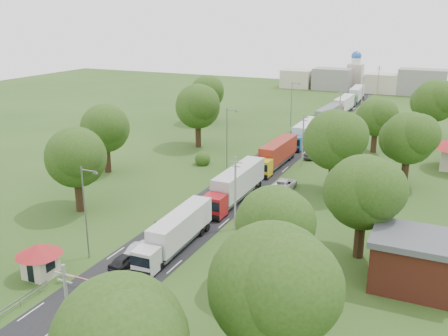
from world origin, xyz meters
The scene contains 42 objects.
ground centered at (0.00, 0.00, 0.00)m, with size 260.00×260.00×0.00m, color #254617.
road centered at (0.00, 20.00, 0.00)m, with size 8.00×200.00×0.04m, color black.
boom_barrier centered at (-1.36, -25.00, 0.89)m, with size 9.22×0.35×1.18m.
guard_booth centered at (-7.20, -25.00, 2.16)m, with size 4.40×4.40×3.45m.
info_sign centered at (5.20, 35.00, 3.00)m, with size 0.12×3.10×4.10m.
pole_0 centered at (5.50, -35.00, 4.68)m, with size 1.60×0.24×9.00m.
pole_1 centered at (5.50, -7.00, 4.68)m, with size 1.60×0.24×9.00m.
pole_2 centered at (5.50, 21.00, 4.68)m, with size 1.60×0.24×9.00m.
pole_3 centered at (5.50, 49.00, 4.68)m, with size 1.60×0.24×9.00m.
pole_4 centered at (5.50, 77.00, 4.68)m, with size 1.60×0.24×9.00m.
pole_5 centered at (5.50, 105.00, 4.68)m, with size 1.60×0.24×9.00m.
lamp_0 centered at (-5.35, -20.00, 5.55)m, with size 2.03×0.22×10.00m.
lamp_1 centered at (-5.35, 15.00, 5.55)m, with size 2.03×0.22×10.00m.
lamp_2 centered at (-5.35, 50.00, 5.55)m, with size 2.03×0.22×10.00m.
tree_1 centered at (17.99, -29.83, 7.85)m, with size 9.60×9.60×12.05m.
tree_2 centered at (13.99, -17.86, 6.60)m, with size 8.00×8.00×10.10m.
tree_3 centered at (19.99, -7.84, 7.22)m, with size 8.80×8.80×11.07m.
tree_4 centered at (12.99, 10.17, 7.85)m, with size 9.60×9.60×12.05m.
tree_5 centered at (21.99, 18.16, 7.22)m, with size 8.80×8.80×11.07m.
tree_6 centered at (14.99, 35.14, 6.60)m, with size 8.00×8.00×10.10m.
tree_7 centered at (23.99, 50.17, 7.85)m, with size 9.60×9.60×12.05m.
tree_10 centered at (-15.01, -9.84, 7.22)m, with size 8.80×8.80×11.07m.
tree_11 centered at (-22.01, 5.16, 7.22)m, with size 8.80×8.80×11.07m.
tree_12 centered at (-16.01, 25.17, 7.85)m, with size 9.60×9.60×12.05m.
tree_13 centered at (-24.01, 45.16, 7.22)m, with size 8.80×8.80×11.07m.
house_brick centered at (26.00, -12.00, 2.65)m, with size 8.60×6.60×5.20m.
distant_town centered at (0.68, 110.00, 3.49)m, with size 52.00×8.00×8.00m.
church centered at (-4.00, 118.00, 5.39)m, with size 5.00×5.00×12.30m.
truck_0 centered at (1.81, -14.32, 2.03)m, with size 2.75×13.81×3.82m.
truck_1 centered at (1.82, 1.80, 2.29)m, with size 2.66×15.54×4.31m.
truck_2 centered at (1.67, 19.10, 2.17)m, with size 2.80×14.80×4.10m.
truck_3 centered at (1.72, 36.10, 2.17)m, with size 2.63×14.75×4.09m.
truck_4 centered at (2.23, 52.74, 2.31)m, with size 3.31×15.77×4.36m.
truck_5 centered at (2.21, 69.54, 2.21)m, with size 2.95×15.06×4.17m.
truck_6 centered at (2.01, 87.85, 2.26)m, with size 3.13×15.41×4.26m.
car_lane_front centered at (-1.00, -20.00, 0.67)m, with size 1.57×3.91×1.33m, color black.
car_lane_mid centered at (-1.00, -17.19, 0.69)m, with size 1.45×4.16×1.37m, color #ACAFB5.
car_lane_rear centered at (-1.53, -9.45, 0.80)m, with size 2.23×5.48×1.59m, color black.
car_verge_near centered at (6.39, 8.88, 0.79)m, with size 2.63×5.70×1.58m, color silver.
car_verge_far centered at (5.50, 26.66, 0.82)m, with size 1.93×4.80×1.64m, color #595D61.
pedestrian_near centered at (0.42, -24.50, 0.96)m, with size 0.70×0.46×1.92m, color gray.
pedestrian_booth centered at (-6.50, -24.09, 0.91)m, with size 0.88×0.69×1.82m, color gray.
Camera 1 is at (26.91, -56.82, 24.47)m, focal length 40.00 mm.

